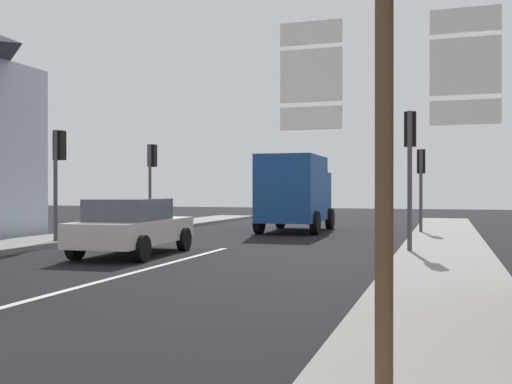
% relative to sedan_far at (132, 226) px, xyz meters
% --- Properties ---
extents(ground_plane, '(80.00, 80.00, 0.00)m').
position_rel_sedan_far_xyz_m(ground_plane, '(1.67, 0.38, -0.76)').
color(ground_plane, black).
extents(sidewalk_right, '(2.32, 44.00, 0.14)m').
position_rel_sedan_far_xyz_m(sidewalk_right, '(7.75, -1.62, -0.69)').
color(sidewalk_right, gray).
rests_on(sidewalk_right, ground).
extents(lane_centre_stripe, '(0.16, 12.00, 0.01)m').
position_rel_sedan_far_xyz_m(lane_centre_stripe, '(1.67, -3.62, -0.75)').
color(lane_centre_stripe, silver).
rests_on(lane_centre_stripe, ground).
extents(sedan_far, '(2.16, 4.29, 1.47)m').
position_rel_sedan_far_xyz_m(sedan_far, '(0.00, 0.00, 0.00)').
color(sedan_far, beige).
rests_on(sedan_far, ground).
extents(delivery_truck, '(2.58, 5.05, 3.05)m').
position_rel_sedan_far_xyz_m(delivery_truck, '(1.95, 9.66, 0.89)').
color(delivery_truck, '#19478C').
rests_on(delivery_truck, ground).
extents(route_sign_post, '(1.66, 0.14, 3.20)m').
position_rel_sedan_far_xyz_m(route_sign_post, '(7.32, -9.03, 1.15)').
color(route_sign_post, brown).
rests_on(route_sign_post, ground).
extents(traffic_light_near_right, '(0.30, 0.49, 3.73)m').
position_rel_sedan_far_xyz_m(traffic_light_near_right, '(6.89, 2.15, 2.00)').
color(traffic_light_near_right, '#47474C').
rests_on(traffic_light_near_right, ground).
extents(traffic_light_far_right, '(0.30, 0.49, 3.22)m').
position_rel_sedan_far_xyz_m(traffic_light_far_right, '(6.89, 9.33, 1.62)').
color(traffic_light_far_right, '#47474C').
rests_on(traffic_light_far_right, ground).
extents(traffic_light_far_left, '(0.30, 0.49, 3.53)m').
position_rel_sedan_far_xyz_m(traffic_light_far_left, '(-3.54, 7.74, 1.86)').
color(traffic_light_far_left, '#47474C').
rests_on(traffic_light_far_left, ground).
extents(traffic_light_near_left, '(0.30, 0.49, 3.52)m').
position_rel_sedan_far_xyz_m(traffic_light_near_left, '(-3.54, 1.73, 1.85)').
color(traffic_light_near_left, '#47474C').
rests_on(traffic_light_near_left, ground).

